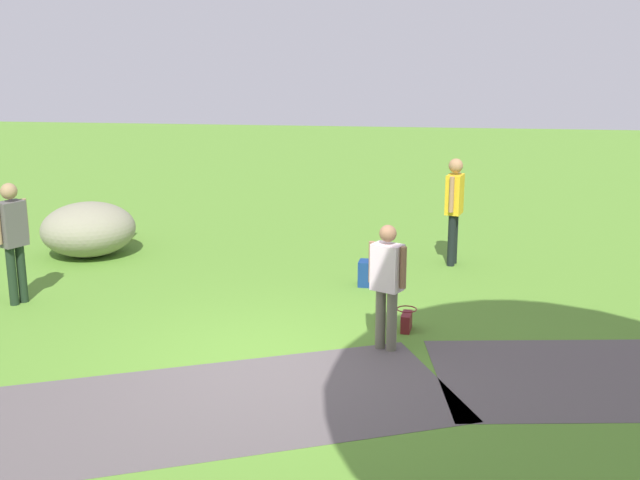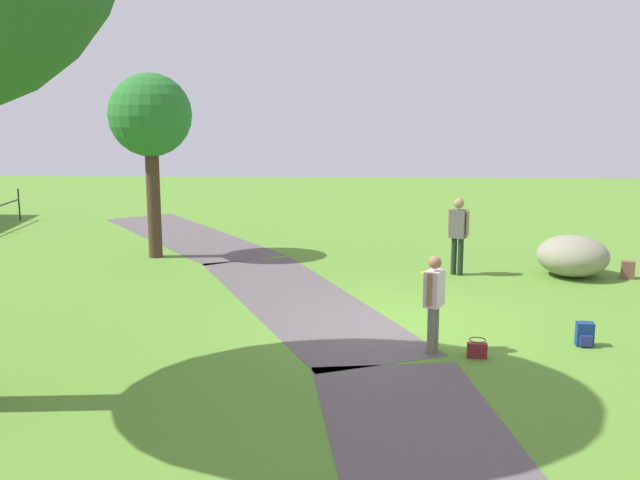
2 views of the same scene
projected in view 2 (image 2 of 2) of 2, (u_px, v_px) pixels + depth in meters
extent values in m
plane|color=#588A2E|center=(392.00, 325.00, 14.01)|extent=(48.00, 48.00, 0.00)
cube|color=#595152|center=(299.00, 300.00, 15.65)|extent=(8.26, 5.21, 0.01)
cube|color=#595152|center=(185.00, 235.00, 22.64)|extent=(7.90, 6.39, 0.01)
cylinder|color=#472F22|center=(154.00, 201.00, 19.45)|extent=(0.35, 0.35, 2.88)
sphere|color=#29712A|center=(150.00, 115.00, 19.03)|extent=(2.06, 2.06, 2.06)
ellipsoid|color=gray|center=(573.00, 256.00, 17.63)|extent=(2.27, 2.27, 0.94)
cylinder|color=#6E6957|center=(431.00, 330.00, 12.44)|extent=(0.13, 0.13, 0.78)
cylinder|color=#6E6957|center=(435.00, 328.00, 12.57)|extent=(0.13, 0.13, 0.78)
cube|color=silver|center=(434.00, 289.00, 12.37)|extent=(0.43, 0.38, 0.58)
cylinder|color=#906447|center=(429.00, 290.00, 12.18)|extent=(0.08, 0.08, 0.52)
cylinder|color=#906447|center=(439.00, 284.00, 12.55)|extent=(0.08, 0.08, 0.52)
sphere|color=#906447|center=(435.00, 263.00, 12.29)|extent=(0.21, 0.21, 0.21)
cylinder|color=#1C2E1D|center=(460.00, 257.00, 17.71)|extent=(0.13, 0.13, 0.87)
cylinder|color=#1C2E1D|center=(454.00, 256.00, 17.79)|extent=(0.13, 0.13, 0.87)
cube|color=#55534F|center=(458.00, 224.00, 17.60)|extent=(0.38, 0.43, 0.65)
cylinder|color=#9C7C55|center=(468.00, 223.00, 17.48)|extent=(0.08, 0.08, 0.58)
cylinder|color=#9C7C55|center=(449.00, 221.00, 17.70)|extent=(0.08, 0.08, 0.58)
sphere|color=#9C7C55|center=(459.00, 203.00, 17.51)|extent=(0.24, 0.24, 0.24)
cube|color=maroon|center=(477.00, 351.00, 12.29)|extent=(0.15, 0.33, 0.24)
torus|color=maroon|center=(477.00, 340.00, 12.25)|extent=(0.30, 0.30, 0.02)
cube|color=brown|center=(628.00, 270.00, 17.44)|extent=(0.26, 0.32, 0.40)
cube|color=brown|center=(627.00, 272.00, 17.57)|extent=(0.10, 0.20, 0.18)
cube|color=navy|center=(585.00, 334.00, 12.86)|extent=(0.22, 0.29, 0.40)
cube|color=navy|center=(586.00, 341.00, 12.75)|extent=(0.07, 0.20, 0.18)
cylinder|color=yellow|center=(426.00, 272.00, 17.99)|extent=(0.24, 0.24, 0.02)
cylinder|color=black|center=(19.00, 205.00, 25.08)|extent=(0.05, 0.05, 1.05)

